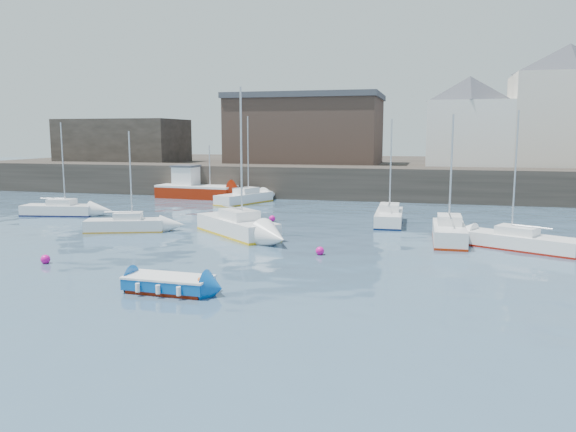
% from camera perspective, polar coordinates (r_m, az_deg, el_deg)
% --- Properties ---
extents(water, '(220.00, 220.00, 0.00)m').
position_cam_1_polar(water, '(20.55, -8.53, -8.82)').
color(water, '#2D4760').
rests_on(water, ground).
extents(quay_wall, '(90.00, 5.00, 3.00)m').
position_cam_1_polar(quay_wall, '(53.80, 6.17, 3.40)').
color(quay_wall, '#28231E').
rests_on(quay_wall, ground).
extents(land_strip, '(90.00, 32.00, 2.80)m').
position_cam_1_polar(land_strip, '(71.61, 8.29, 4.48)').
color(land_strip, '#28231E').
rests_on(land_strip, ground).
extents(bldg_east_a, '(13.36, 13.36, 11.80)m').
position_cam_1_polar(bldg_east_a, '(61.33, 26.44, 10.03)').
color(bldg_east_a, beige).
rests_on(bldg_east_a, land_strip).
extents(bldg_east_d, '(11.14, 11.14, 8.95)m').
position_cam_1_polar(bldg_east_d, '(59.64, 17.86, 9.17)').
color(bldg_east_d, white).
rests_on(bldg_east_d, land_strip).
extents(warehouse, '(16.40, 10.40, 7.60)m').
position_cam_1_polar(warehouse, '(62.58, 1.83, 8.81)').
color(warehouse, '#3D2D26').
rests_on(warehouse, land_strip).
extents(bldg_west, '(14.00, 8.00, 5.00)m').
position_cam_1_polar(bldg_west, '(69.90, -16.40, 7.34)').
color(bldg_west, '#353028').
rests_on(bldg_west, land_strip).
extents(blue_dinghy, '(3.42, 1.85, 0.64)m').
position_cam_1_polar(blue_dinghy, '(22.15, -12.05, -6.70)').
color(blue_dinghy, maroon).
rests_on(blue_dinghy, ground).
extents(fishing_boat, '(7.82, 3.51, 5.03)m').
position_cam_1_polar(fishing_boat, '(54.51, -9.49, 2.85)').
color(fishing_boat, maroon).
rests_on(fishing_boat, ground).
extents(sailboat_a, '(5.02, 3.04, 6.22)m').
position_cam_1_polar(sailboat_a, '(36.50, -16.21, -0.85)').
color(sailboat_a, white).
rests_on(sailboat_a, ground).
extents(sailboat_b, '(6.49, 6.16, 8.73)m').
position_cam_1_polar(sailboat_b, '(33.97, -5.20, -0.98)').
color(sailboat_b, white).
rests_on(sailboat_b, ground).
extents(sailboat_c, '(1.84, 5.45, 7.14)m').
position_cam_1_polar(sailboat_c, '(32.98, 16.04, -1.59)').
color(sailboat_c, white).
rests_on(sailboat_c, ground).
extents(sailboat_d, '(5.92, 4.17, 7.27)m').
position_cam_1_polar(sailboat_d, '(32.05, 22.62, -2.38)').
color(sailboat_d, white).
rests_on(sailboat_d, ground).
extents(sailboat_e, '(5.58, 2.60, 6.91)m').
position_cam_1_polar(sailboat_e, '(45.45, -22.23, 0.62)').
color(sailboat_e, white).
rests_on(sailboat_e, ground).
extents(sailboat_f, '(1.93, 5.48, 7.04)m').
position_cam_1_polar(sailboat_f, '(38.58, 10.23, -0.09)').
color(sailboat_f, white).
rests_on(sailboat_f, ground).
extents(sailboat_h, '(4.00, 6.19, 7.62)m').
position_cam_1_polar(sailboat_h, '(49.73, -4.45, 1.87)').
color(sailboat_h, white).
rests_on(sailboat_h, ground).
extents(buoy_near, '(0.44, 0.44, 0.44)m').
position_cam_1_polar(buoy_near, '(28.86, -23.40, -4.44)').
color(buoy_near, '#D70A86').
rests_on(buoy_near, ground).
extents(buoy_mid, '(0.43, 0.43, 0.43)m').
position_cam_1_polar(buoy_mid, '(28.44, 3.26, -3.94)').
color(buoy_mid, '#D70A86').
rests_on(buoy_mid, ground).
extents(buoy_far, '(0.44, 0.44, 0.44)m').
position_cam_1_polar(buoy_far, '(39.30, -1.63, -0.53)').
color(buoy_far, '#D70A86').
rests_on(buoy_far, ground).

